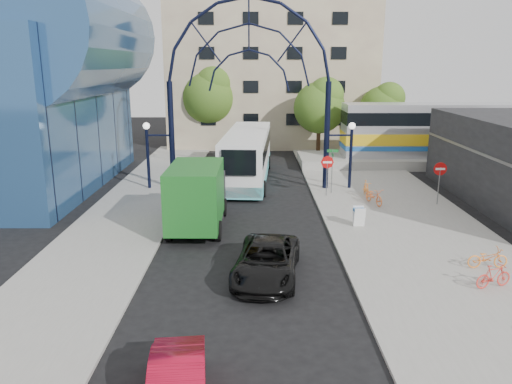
{
  "coord_description": "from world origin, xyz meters",
  "views": [
    {
      "loc": [
        0.36,
        -17.97,
        8.07
      ],
      "look_at": [
        0.42,
        6.0,
        1.89
      ],
      "focal_mm": 35.0,
      "sensor_mm": 36.0,
      "label": 1
    }
  ],
  "objects_px": {
    "street_name_sign": "(332,162)",
    "city_bus": "(247,155)",
    "train_car": "(499,130)",
    "green_truck": "(198,195)",
    "tree_north_a": "(321,105)",
    "black_suv": "(267,261)",
    "stop_sign": "(327,166)",
    "tree_north_b": "(210,94)",
    "bike_far_a": "(488,258)",
    "sandwich_board": "(359,214)",
    "do_not_enter_sign": "(440,173)",
    "tree_north_c": "(384,107)",
    "bike_near_a": "(374,196)",
    "bike_far_b": "(494,276)",
    "gateway_arch": "(249,56)",
    "bike_near_b": "(366,189)"
  },
  "relations": [
    {
      "from": "street_name_sign",
      "to": "city_bus",
      "type": "xyz_separation_m",
      "value": [
        -5.37,
        4.22,
        -0.32
      ]
    },
    {
      "from": "train_car",
      "to": "green_truck",
      "type": "height_order",
      "value": "train_car"
    },
    {
      "from": "tree_north_a",
      "to": "black_suv",
      "type": "bearing_deg",
      "value": -101.54
    },
    {
      "from": "stop_sign",
      "to": "tree_north_b",
      "type": "relative_size",
      "value": 0.31
    },
    {
      "from": "black_suv",
      "to": "bike_far_a",
      "type": "bearing_deg",
      "value": 11.85
    },
    {
      "from": "sandwich_board",
      "to": "tree_north_a",
      "type": "height_order",
      "value": "tree_north_a"
    },
    {
      "from": "train_car",
      "to": "bike_far_a",
      "type": "bearing_deg",
      "value": -115.8
    },
    {
      "from": "do_not_enter_sign",
      "to": "tree_north_a",
      "type": "height_order",
      "value": "tree_north_a"
    },
    {
      "from": "tree_north_c",
      "to": "city_bus",
      "type": "xyz_separation_m",
      "value": [
        -12.29,
        -11.1,
        -2.47
      ]
    },
    {
      "from": "street_name_sign",
      "to": "bike_near_a",
      "type": "distance_m",
      "value": 3.65
    },
    {
      "from": "train_car",
      "to": "tree_north_c",
      "type": "bearing_deg",
      "value": 143.04
    },
    {
      "from": "sandwich_board",
      "to": "stop_sign",
      "type": "bearing_deg",
      "value": 97.57
    },
    {
      "from": "bike_far_a",
      "to": "bike_far_b",
      "type": "relative_size",
      "value": 1.09
    },
    {
      "from": "gateway_arch",
      "to": "city_bus",
      "type": "relative_size",
      "value": 1.07
    },
    {
      "from": "stop_sign",
      "to": "bike_near_a",
      "type": "xyz_separation_m",
      "value": [
        2.51,
        -1.95,
        -1.39
      ]
    },
    {
      "from": "train_car",
      "to": "gateway_arch",
      "type": "bearing_deg",
      "value": -158.2
    },
    {
      "from": "train_car",
      "to": "tree_north_c",
      "type": "distance_m",
      "value": 9.95
    },
    {
      "from": "stop_sign",
      "to": "bike_near_b",
      "type": "bearing_deg",
      "value": -4.44
    },
    {
      "from": "stop_sign",
      "to": "street_name_sign",
      "type": "relative_size",
      "value": 0.89
    },
    {
      "from": "do_not_enter_sign",
      "to": "bike_far_b",
      "type": "xyz_separation_m",
      "value": [
        -1.93,
        -11.18,
        -1.41
      ]
    },
    {
      "from": "bike_near_a",
      "to": "bike_near_b",
      "type": "bearing_deg",
      "value": 75.63
    },
    {
      "from": "train_car",
      "to": "bike_far_a",
      "type": "distance_m",
      "value": 23.85
    },
    {
      "from": "tree_north_b",
      "to": "bike_near_a",
      "type": "height_order",
      "value": "tree_north_b"
    },
    {
      "from": "tree_north_c",
      "to": "bike_near_b",
      "type": "bearing_deg",
      "value": -106.87
    },
    {
      "from": "tree_north_c",
      "to": "city_bus",
      "type": "relative_size",
      "value": 0.51
    },
    {
      "from": "green_truck",
      "to": "bike_far_b",
      "type": "bearing_deg",
      "value": -32.27
    },
    {
      "from": "tree_north_b",
      "to": "bike_far_a",
      "type": "distance_m",
      "value": 32.62
    },
    {
      "from": "train_car",
      "to": "green_truck",
      "type": "xyz_separation_m",
      "value": [
        -22.51,
        -15.76,
        -1.23
      ]
    },
    {
      "from": "street_name_sign",
      "to": "tree_north_a",
      "type": "distance_m",
      "value": 13.59
    },
    {
      "from": "do_not_enter_sign",
      "to": "green_truck",
      "type": "xyz_separation_m",
      "value": [
        -13.51,
        -3.76,
        -0.31
      ]
    },
    {
      "from": "gateway_arch",
      "to": "tree_north_b",
      "type": "xyz_separation_m",
      "value": [
        -3.88,
        15.93,
        -3.29
      ]
    },
    {
      "from": "black_suv",
      "to": "bike_far_b",
      "type": "distance_m",
      "value": 8.33
    },
    {
      "from": "street_name_sign",
      "to": "green_truck",
      "type": "distance_m",
      "value": 10.01
    },
    {
      "from": "tree_north_c",
      "to": "bike_far_a",
      "type": "bearing_deg",
      "value": -95.14
    },
    {
      "from": "gateway_arch",
      "to": "street_name_sign",
      "type": "distance_m",
      "value": 8.38
    },
    {
      "from": "stop_sign",
      "to": "green_truck",
      "type": "distance_m",
      "value": 9.31
    },
    {
      "from": "tree_north_b",
      "to": "bike_far_a",
      "type": "relative_size",
      "value": 4.94
    },
    {
      "from": "street_name_sign",
      "to": "city_bus",
      "type": "height_order",
      "value": "city_bus"
    },
    {
      "from": "tree_north_c",
      "to": "bike_near_a",
      "type": "distance_m",
      "value": 18.87
    },
    {
      "from": "black_suv",
      "to": "bike_near_a",
      "type": "bearing_deg",
      "value": 64.8
    },
    {
      "from": "green_truck",
      "to": "bike_far_a",
      "type": "bearing_deg",
      "value": -24.34
    },
    {
      "from": "sandwich_board",
      "to": "black_suv",
      "type": "height_order",
      "value": "black_suv"
    },
    {
      "from": "black_suv",
      "to": "bike_near_b",
      "type": "xyz_separation_m",
      "value": [
        6.41,
        11.85,
        -0.11
      ]
    },
    {
      "from": "bike_near_a",
      "to": "bike_far_b",
      "type": "xyz_separation_m",
      "value": [
        1.76,
        -11.24,
        -0.03
      ]
    },
    {
      "from": "black_suv",
      "to": "bike_far_b",
      "type": "xyz_separation_m",
      "value": [
        8.25,
        -1.15,
        -0.14
      ]
    },
    {
      "from": "sandwich_board",
      "to": "tree_north_b",
      "type": "height_order",
      "value": "tree_north_b"
    },
    {
      "from": "train_car",
      "to": "tree_north_b",
      "type": "bearing_deg",
      "value": 161.64
    },
    {
      "from": "tree_north_b",
      "to": "bike_near_a",
      "type": "bearing_deg",
      "value": -60.62
    },
    {
      "from": "tree_north_a",
      "to": "gateway_arch",
      "type": "bearing_deg",
      "value": -117.17
    },
    {
      "from": "tree_north_c",
      "to": "city_bus",
      "type": "height_order",
      "value": "tree_north_c"
    }
  ]
}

